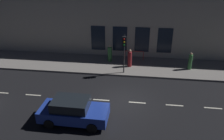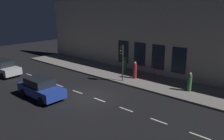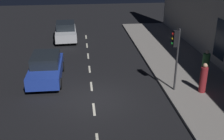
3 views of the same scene
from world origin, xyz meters
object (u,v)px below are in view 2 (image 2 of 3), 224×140
traffic_light (122,55)px  parked_car_1 (4,68)px  pedestrian_2 (125,65)px  pedestrian_0 (190,82)px  pedestrian_1 (135,71)px  parked_car_0 (41,88)px

traffic_light → parked_car_1: bearing=119.6°
parked_car_1 → pedestrian_2: pedestrian_2 is taller
traffic_light → parked_car_1: traffic_light is taller
pedestrian_0 → pedestrian_1: pedestrian_1 is taller
parked_car_1 → pedestrian_2: bearing=130.8°
traffic_light → pedestrian_2: 3.52m
parked_car_0 → parked_car_1: same height
parked_car_0 → pedestrian_2: pedestrian_2 is taller
traffic_light → pedestrian_2: traffic_light is taller
traffic_light → parked_car_1: 12.64m
parked_car_1 → pedestrian_0: pedestrian_0 is taller
parked_car_0 → parked_car_1: bearing=-95.4°
traffic_light → parked_car_1: (-6.18, 10.86, -1.90)m
parked_car_0 → pedestrian_1: size_ratio=2.52×
traffic_light → parked_car_0: traffic_light is taller
pedestrian_0 → pedestrian_1: 5.50m
pedestrian_0 → parked_car_1: bearing=29.9°
pedestrian_0 → pedestrian_2: (0.94, 7.53, 0.01)m
parked_car_1 → pedestrian_0: (7.82, -16.79, 0.11)m
parked_car_1 → parked_car_0: bearing=81.4°
pedestrian_0 → traffic_light: bearing=20.4°
traffic_light → pedestrian_2: size_ratio=2.07×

